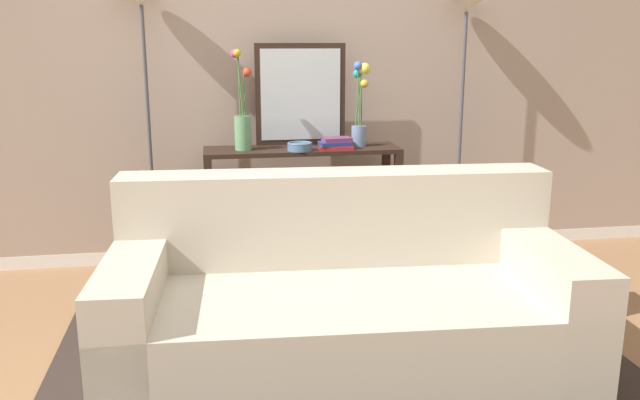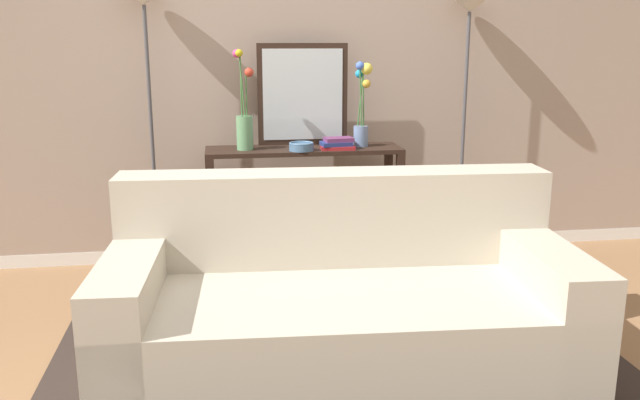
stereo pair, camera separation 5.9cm
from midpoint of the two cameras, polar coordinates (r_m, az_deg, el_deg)
name	(u,v)px [view 1 (the left image)]	position (r m, az deg, el deg)	size (l,w,h in m)	color
back_wall	(253,67)	(4.60, -6.20, 11.31)	(12.00, 0.15, 2.66)	white
area_rug	(349,380)	(3.11, 1.95, -15.24)	(2.74, 2.12, 0.01)	#332823
couch	(343,304)	(3.13, 1.46, -8.98)	(2.16, 1.11, 0.88)	#BCB29E
console_table	(302,187)	(4.35, -1.93, 1.10)	(1.26, 0.36, 0.83)	black
floor_lamp_left	(144,53)	(4.36, -15.26, 12.10)	(0.28, 0.28, 1.82)	#4C4C51
floor_lamp_right	(464,55)	(4.66, 11.93, 12.07)	(0.28, 0.28, 1.79)	#4C4C51
wall_mirror	(301,95)	(4.40, -2.08, 9.05)	(0.59, 0.02, 0.66)	black
vase_tall_flowers	(243,121)	(4.22, -7.08, 6.74)	(0.13, 0.11, 0.62)	#669E6B
vase_short_flowers	(360,109)	(4.33, 3.08, 7.82)	(0.11, 0.12, 0.55)	#6B84AD
fruit_bowl	(300,146)	(4.18, -2.16, 4.63)	(0.16, 0.16, 0.05)	#4C7093
book_stack	(336,144)	(4.24, 0.95, 4.86)	(0.22, 0.15, 0.07)	maroon
book_row_under_console	(255,264)	(4.46, -6.01, -5.48)	(0.37, 0.17, 0.13)	maroon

